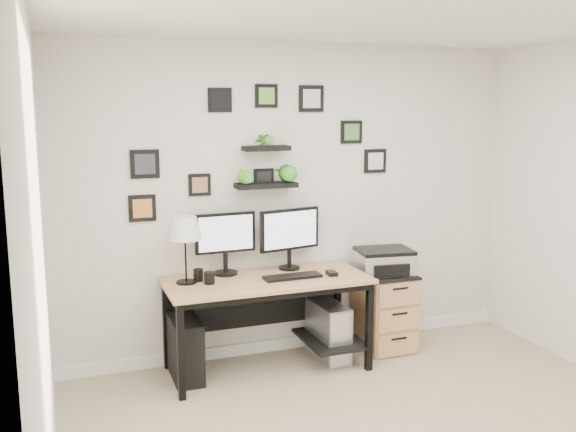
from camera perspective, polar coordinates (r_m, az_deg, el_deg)
name	(u,v)px	position (r m, az deg, el deg)	size (l,w,h in m)	color
room	(297,342)	(5.71, 0.79, -11.10)	(4.00, 4.00, 4.00)	tan
desk	(270,292)	(5.13, -1.61, -6.77)	(1.60, 0.70, 0.75)	tan
monitor_left	(225,239)	(5.12, -5.59, -2.03)	(0.49, 0.20, 0.50)	black
monitor_right	(290,234)	(5.26, 0.15, -1.57)	(0.54, 0.21, 0.51)	black
keyboard	(292,277)	(5.06, 0.40, -5.41)	(0.46, 0.15, 0.02)	black
mouse	(332,273)	(5.15, 3.90, -5.10)	(0.07, 0.11, 0.03)	black
table_lamp	(185,230)	(4.89, -9.15, -1.22)	(0.25, 0.25, 0.52)	black
mug	(209,278)	(4.92, -7.00, -5.49)	(0.08, 0.08, 0.09)	black
pen_cup	(198,275)	(5.01, -7.98, -5.22)	(0.07, 0.07, 0.10)	black
pc_tower_black	(185,348)	(5.11, -9.12, -11.53)	(0.21, 0.48, 0.48)	black
pc_tower_grey	(328,331)	(5.42, 3.62, -10.17)	(0.23, 0.49, 0.48)	gray
file_cabinet	(384,310)	(5.68, 8.53, -8.28)	(0.43, 0.53, 0.67)	tan
printer	(384,261)	(5.56, 8.55, -3.97)	(0.50, 0.42, 0.21)	silver
wall_decor	(264,158)	(5.19, -2.12, 5.20)	(2.22, 0.18, 1.06)	black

